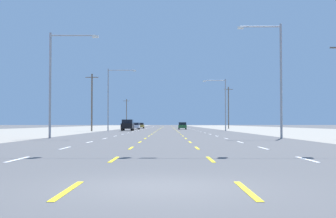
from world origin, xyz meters
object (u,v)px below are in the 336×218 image
at_px(sedan_far_left_midfar, 139,125).
at_px(streetlight_right_row_1, 221,101).
at_px(streetlight_left_row_1, 109,95).
at_px(streetlight_left_row_0, 54,76).
at_px(streetlight_right_row_0, 275,72).
at_px(suv_far_left_nearest, 126,125).
at_px(sedan_far_left_mid, 134,126).
at_px(hatchback_inner_right_near, 181,126).

distance_m(sedan_far_left_midfar, streetlight_right_row_1, 42.16).
bearing_deg(streetlight_left_row_1, streetlight_left_row_0, -90.06).
bearing_deg(streetlight_right_row_0, streetlight_left_row_1, 117.03).
bearing_deg(suv_far_left_nearest, streetlight_right_row_0, -67.34).
bearing_deg(sedan_far_left_mid, streetlight_right_row_0, -73.96).
bearing_deg(streetlight_left_row_0, streetlight_right_row_1, 63.00).
height_order(sedan_far_left_mid, sedan_far_left_midfar, same).
bearing_deg(hatchback_inner_right_near, streetlight_right_row_1, -71.38).
bearing_deg(suv_far_left_nearest, streetlight_left_row_1, -144.21).
height_order(suv_far_left_nearest, streetlight_right_row_1, streetlight_right_row_1).
relative_size(suv_far_left_nearest, sedan_far_left_midfar, 1.09).
bearing_deg(streetlight_right_row_1, suv_far_left_nearest, 173.30).
xyz_separation_m(suv_far_left_nearest, streetlight_right_row_0, (16.72, -40.05, 4.77)).
distance_m(hatchback_inner_right_near, streetlight_left_row_0, 58.80).
xyz_separation_m(sedan_far_left_mid, streetlight_left_row_1, (-2.79, -19.78, 5.51)).
relative_size(sedan_far_left_mid, streetlight_right_row_1, 0.50).
relative_size(sedan_far_left_midfar, streetlight_left_row_0, 0.48).
xyz_separation_m(sedan_far_left_mid, streetlight_left_row_0, (-2.83, -57.88, 4.69)).
relative_size(suv_far_left_nearest, streetlight_left_row_0, 0.53).
bearing_deg(sedan_far_left_mid, hatchback_inner_right_near, -4.08).
xyz_separation_m(suv_far_left_nearest, streetlight_left_row_0, (-2.75, -40.05, 4.42)).
bearing_deg(streetlight_right_row_0, hatchback_inner_right_near, 96.47).
xyz_separation_m(hatchback_inner_right_near, streetlight_left_row_0, (-13.00, -57.15, 4.66)).
distance_m(sedan_far_left_mid, streetlight_left_row_1, 20.72).
height_order(suv_far_left_nearest, sedan_far_left_mid, suv_far_left_nearest).
distance_m(streetlight_left_row_0, streetlight_left_row_1, 38.11).
relative_size(suv_far_left_nearest, streetlight_right_row_1, 0.55).
relative_size(streetlight_right_row_0, streetlight_right_row_1, 1.13).
height_order(streetlight_right_row_0, streetlight_right_row_1, streetlight_right_row_0).
height_order(hatchback_inner_right_near, streetlight_right_row_0, streetlight_right_row_0).
distance_m(hatchback_inner_right_near, streetlight_right_row_0, 57.74).
relative_size(hatchback_inner_right_near, streetlight_left_row_0, 0.42).
height_order(sedan_far_left_midfar, streetlight_right_row_0, streetlight_right_row_0).
bearing_deg(streetlight_right_row_1, streetlight_left_row_1, 180.00).
height_order(streetlight_left_row_1, streetlight_right_row_1, streetlight_left_row_1).
distance_m(sedan_far_left_midfar, streetlight_right_row_0, 78.55).
height_order(streetlight_right_row_0, streetlight_left_row_1, streetlight_left_row_1).
relative_size(streetlight_left_row_0, streetlight_right_row_1, 1.04).
bearing_deg(sedan_far_left_mid, streetlight_left_row_0, -92.80).
height_order(streetlight_left_row_0, streetlight_right_row_0, streetlight_right_row_0).
bearing_deg(hatchback_inner_right_near, streetlight_left_row_0, -102.81).
distance_m(suv_far_left_nearest, streetlight_left_row_1, 6.22).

